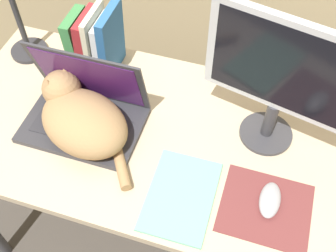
{
  "coord_description": "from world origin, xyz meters",
  "views": [
    {
      "loc": [
        0.32,
        -0.39,
        1.8
      ],
      "look_at": [
        0.1,
        0.3,
        0.85
      ],
      "focal_mm": 45.0,
      "sensor_mm": 36.0,
      "label": 1
    }
  ],
  "objects_px": {
    "cat": "(81,117)",
    "book_row": "(95,42)",
    "laptop": "(85,111)",
    "external_monitor": "(283,77)",
    "computer_mouse": "(270,200)",
    "notepad": "(181,196)"
  },
  "relations": [
    {
      "from": "cat",
      "to": "book_row",
      "type": "xyz_separation_m",
      "value": [
        -0.07,
        0.29,
        0.03
      ]
    },
    {
      "from": "laptop",
      "to": "book_row",
      "type": "distance_m",
      "value": 0.26
    },
    {
      "from": "external_monitor",
      "to": "computer_mouse",
      "type": "height_order",
      "value": "external_monitor"
    },
    {
      "from": "computer_mouse",
      "to": "notepad",
      "type": "height_order",
      "value": "computer_mouse"
    },
    {
      "from": "cat",
      "to": "notepad",
      "type": "bearing_deg",
      "value": -19.44
    },
    {
      "from": "cat",
      "to": "computer_mouse",
      "type": "height_order",
      "value": "cat"
    },
    {
      "from": "external_monitor",
      "to": "notepad",
      "type": "height_order",
      "value": "external_monitor"
    },
    {
      "from": "computer_mouse",
      "to": "book_row",
      "type": "height_order",
      "value": "book_row"
    },
    {
      "from": "cat",
      "to": "laptop",
      "type": "bearing_deg",
      "value": 104.76
    },
    {
      "from": "laptop",
      "to": "computer_mouse",
      "type": "xyz_separation_m",
      "value": [
        0.6,
        -0.12,
        -0.03
      ]
    },
    {
      "from": "computer_mouse",
      "to": "notepad",
      "type": "bearing_deg",
      "value": -167.2
    },
    {
      "from": "computer_mouse",
      "to": "external_monitor",
      "type": "bearing_deg",
      "value": 101.81
    },
    {
      "from": "cat",
      "to": "notepad",
      "type": "distance_m",
      "value": 0.38
    },
    {
      "from": "laptop",
      "to": "book_row",
      "type": "bearing_deg",
      "value": 104.55
    },
    {
      "from": "external_monitor",
      "to": "laptop",
      "type": "bearing_deg",
      "value": -168.16
    },
    {
      "from": "external_monitor",
      "to": "book_row",
      "type": "xyz_separation_m",
      "value": [
        -0.61,
        0.13,
        -0.15
      ]
    },
    {
      "from": "notepad",
      "to": "book_row",
      "type": "bearing_deg",
      "value": 135.91
    },
    {
      "from": "laptop",
      "to": "external_monitor",
      "type": "distance_m",
      "value": 0.6
    },
    {
      "from": "cat",
      "to": "computer_mouse",
      "type": "xyz_separation_m",
      "value": [
        0.59,
        -0.07,
        -0.06
      ]
    },
    {
      "from": "laptop",
      "to": "notepad",
      "type": "bearing_deg",
      "value": -25.16
    },
    {
      "from": "laptop",
      "to": "computer_mouse",
      "type": "distance_m",
      "value": 0.61
    },
    {
      "from": "external_monitor",
      "to": "notepad",
      "type": "bearing_deg",
      "value": -123.6
    }
  ]
}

